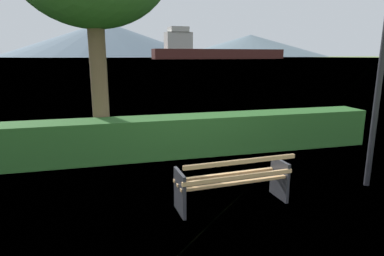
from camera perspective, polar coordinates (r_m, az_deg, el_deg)
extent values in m
plane|color=olive|center=(5.51, 6.92, -13.17)|extent=(1400.00, 1400.00, 0.00)
plane|color=#7A99A8|center=(311.87, -14.70, 11.83)|extent=(620.00, 620.00, 0.00)
cube|color=tan|center=(5.17, 7.98, -9.53)|extent=(1.85, 0.18, 0.04)
cube|color=tan|center=(5.33, 7.05, -8.81)|extent=(1.85, 0.18, 0.04)
cube|color=tan|center=(5.49, 6.19, -8.12)|extent=(1.85, 0.18, 0.04)
cube|color=tan|center=(5.06, 8.39, -8.57)|extent=(1.85, 0.16, 0.06)
cube|color=tan|center=(4.94, 8.73, -5.88)|extent=(1.85, 0.16, 0.06)
cube|color=#2D2D33|center=(5.06, -2.16, -11.29)|extent=(0.08, 0.51, 0.68)
cube|color=#2D2D33|center=(5.77, 15.17, -8.66)|extent=(0.08, 0.51, 0.68)
cube|color=#285B23|center=(7.96, -0.65, -1.27)|extent=(9.62, 0.84, 0.95)
cylinder|color=brown|center=(8.10, -16.04, 7.75)|extent=(0.39, 0.39, 3.53)
cylinder|color=black|center=(6.63, 30.00, 5.95)|extent=(0.10, 0.10, 3.62)
cube|color=#471E19|center=(231.09, 4.98, 12.86)|extent=(94.95, 17.81, 6.65)
cube|color=beige|center=(221.11, -2.44, 15.14)|extent=(17.64, 11.66, 10.63)
cube|color=beige|center=(221.53, -2.46, 16.95)|extent=(12.63, 12.51, 3.32)
cone|color=slate|center=(548.28, -15.02, 14.84)|extent=(317.34, 317.34, 54.24)
cone|color=slate|center=(671.97, 10.21, 14.08)|extent=(296.83, 296.83, 42.39)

